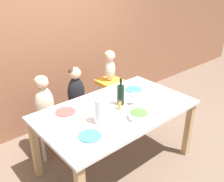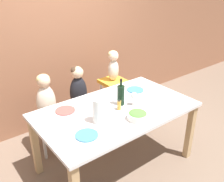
# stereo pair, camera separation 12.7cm
# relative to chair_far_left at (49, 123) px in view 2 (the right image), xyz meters

# --- Properties ---
(ground_plane) EXTENTS (14.00, 14.00, 0.00)m
(ground_plane) POSITION_rel_chair_far_left_xyz_m (0.47, -0.75, -0.38)
(ground_plane) COLOR #705B4C
(wall_back) EXTENTS (10.00, 0.06, 2.70)m
(wall_back) POSITION_rel_chair_far_left_xyz_m (0.47, 0.56, 0.97)
(wall_back) COLOR #8E5B42
(wall_back) RESTS_ON ground_plane
(dining_table) EXTENTS (1.68, 0.98, 0.75)m
(dining_table) POSITION_rel_chair_far_left_xyz_m (0.47, -0.75, 0.28)
(dining_table) COLOR silver
(dining_table) RESTS_ON ground_plane
(chair_far_left) EXTENTS (0.39, 0.40, 0.45)m
(chair_far_left) POSITION_rel_chair_far_left_xyz_m (0.00, 0.00, 0.00)
(chair_far_left) COLOR silver
(chair_far_left) RESTS_ON ground_plane
(chair_far_center) EXTENTS (0.39, 0.40, 0.45)m
(chair_far_center) POSITION_rel_chair_far_left_xyz_m (0.45, 0.00, 0.00)
(chair_far_center) COLOR silver
(chair_far_center) RESTS_ON ground_plane
(chair_right_highchair) EXTENTS (0.33, 0.34, 0.69)m
(chair_right_highchair) POSITION_rel_chair_far_left_xyz_m (1.02, 0.00, 0.16)
(chair_right_highchair) COLOR silver
(chair_right_highchair) RESTS_ON ground_plane
(person_child_left) EXTENTS (0.23, 0.17, 0.57)m
(person_child_left) POSITION_rel_chair_far_left_xyz_m (0.00, 0.00, 0.36)
(person_child_left) COLOR beige
(person_child_left) RESTS_ON chair_far_left
(person_child_center) EXTENTS (0.23, 0.17, 0.57)m
(person_child_center) POSITION_rel_chair_far_left_xyz_m (0.45, 0.00, 0.36)
(person_child_center) COLOR black
(person_child_center) RESTS_ON chair_far_center
(person_baby_right) EXTENTS (0.16, 0.14, 0.43)m
(person_baby_right) POSITION_rel_chair_far_left_xyz_m (1.02, 0.00, 0.56)
(person_baby_right) COLOR beige
(person_baby_right) RESTS_ON chair_right_highchair
(wine_bottle) EXTENTS (0.08, 0.08, 0.31)m
(wine_bottle) POSITION_rel_chair_far_left_xyz_m (0.57, -0.70, 0.49)
(wine_bottle) COLOR black
(wine_bottle) RESTS_ON dining_table
(paper_towel_roll) EXTENTS (0.12, 0.12, 0.25)m
(paper_towel_roll) POSITION_rel_chair_far_left_xyz_m (0.18, -0.85, 0.50)
(paper_towel_roll) COLOR white
(paper_towel_roll) RESTS_ON dining_table
(wine_glass_near) EXTENTS (0.07, 0.07, 0.15)m
(wine_glass_near) POSITION_rel_chair_far_left_xyz_m (0.68, -0.80, 0.48)
(wine_glass_near) COLOR white
(wine_glass_near) RESTS_ON dining_table
(wine_glass_far) EXTENTS (0.07, 0.07, 0.15)m
(wine_glass_far) POSITION_rel_chair_far_left_xyz_m (0.42, -0.60, 0.48)
(wine_glass_far) COLOR white
(wine_glass_far) RESTS_ON dining_table
(salad_bowl_large) EXTENTS (0.21, 0.21, 0.09)m
(salad_bowl_large) POSITION_rel_chair_far_left_xyz_m (0.51, -1.04, 0.42)
(salad_bowl_large) COLOR silver
(salad_bowl_large) RESTS_ON dining_table
(dinner_plate_front_left) EXTENTS (0.21, 0.21, 0.01)m
(dinner_plate_front_left) POSITION_rel_chair_far_left_xyz_m (-0.04, -0.97, 0.38)
(dinner_plate_front_left) COLOR teal
(dinner_plate_front_left) RESTS_ON dining_table
(dinner_plate_back_left) EXTENTS (0.21, 0.21, 0.01)m
(dinner_plate_back_left) POSITION_rel_chair_far_left_xyz_m (0.02, -0.46, 0.38)
(dinner_plate_back_left) COLOR #D14C47
(dinner_plate_back_left) RESTS_ON dining_table
(dinner_plate_back_right) EXTENTS (0.21, 0.21, 0.01)m
(dinner_plate_back_right) POSITION_rel_chair_far_left_xyz_m (0.95, -0.53, 0.38)
(dinner_plate_back_right) COLOR teal
(dinner_plate_back_right) RESTS_ON dining_table
(condiment_bottle_hot_sauce) EXTENTS (0.04, 0.04, 0.12)m
(condiment_bottle_hot_sauce) POSITION_rel_chair_far_left_xyz_m (0.48, -0.78, 0.43)
(condiment_bottle_hot_sauce) COLOR #BC8E33
(condiment_bottle_hot_sauce) RESTS_ON dining_table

